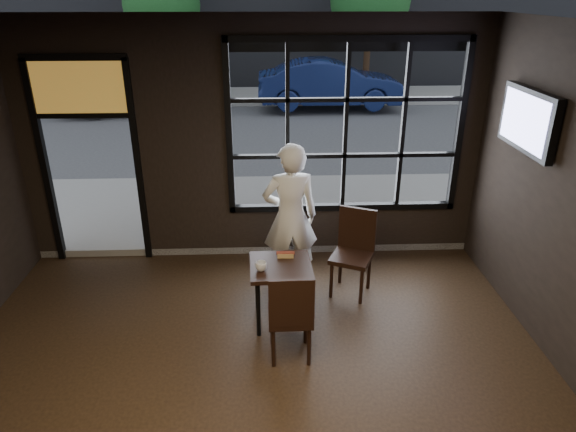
{
  "coord_description": "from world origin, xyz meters",
  "views": [
    {
      "loc": [
        0.17,
        -2.97,
        3.44
      ],
      "look_at": [
        0.4,
        2.2,
        1.15
      ],
      "focal_mm": 32.0,
      "sensor_mm": 36.0,
      "label": 1
    }
  ],
  "objects_px": {
    "cafe_table": "(281,293)",
    "man": "(290,217)",
    "chair_near": "(290,313)",
    "navy_car": "(330,84)"
  },
  "relations": [
    {
      "from": "cafe_table",
      "to": "man",
      "type": "distance_m",
      "value": 0.98
    },
    {
      "from": "chair_near",
      "to": "navy_car",
      "type": "distance_m",
      "value": 11.67
    },
    {
      "from": "cafe_table",
      "to": "man",
      "type": "bearing_deg",
      "value": 77.7
    },
    {
      "from": "chair_near",
      "to": "navy_car",
      "type": "height_order",
      "value": "navy_car"
    },
    {
      "from": "cafe_table",
      "to": "chair_near",
      "type": "bearing_deg",
      "value": -85.21
    },
    {
      "from": "cafe_table",
      "to": "chair_near",
      "type": "distance_m",
      "value": 0.62
    },
    {
      "from": "cafe_table",
      "to": "man",
      "type": "xyz_separation_m",
      "value": [
        0.14,
        0.79,
        0.56
      ]
    },
    {
      "from": "cafe_table",
      "to": "chair_near",
      "type": "height_order",
      "value": "chair_near"
    },
    {
      "from": "chair_near",
      "to": "navy_car",
      "type": "bearing_deg",
      "value": -99.72
    },
    {
      "from": "man",
      "to": "navy_car",
      "type": "height_order",
      "value": "man"
    }
  ]
}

